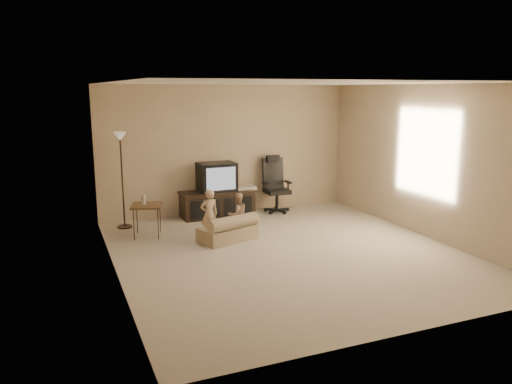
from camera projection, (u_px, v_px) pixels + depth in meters
floor at (288, 252)px, 7.52m from camera, size 5.50×5.50×0.00m
room_shell at (289, 152)px, 7.21m from camera, size 5.50×5.50×5.50m
tv_stand at (218, 194)px, 9.58m from camera, size 1.47×0.57×1.04m
office_chair at (276, 192)px, 9.95m from camera, size 0.55×0.56×1.12m
side_table at (146, 206)px, 8.24m from camera, size 0.61×0.61×0.73m
floor_lamp at (121, 159)px, 8.62m from camera, size 0.26×0.26×1.69m
child_sofa at (229, 230)px, 8.05m from camera, size 1.01×0.75×0.44m
toddler_left at (209, 214)px, 8.10m from camera, size 0.32×0.25×0.83m
toddler_right at (238, 215)px, 8.27m from camera, size 0.39×0.26×0.74m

